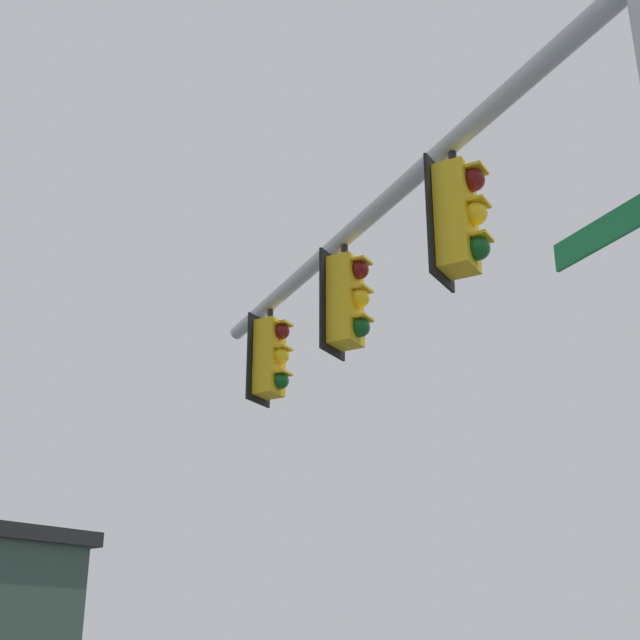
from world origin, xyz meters
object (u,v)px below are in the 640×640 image
(traffic_light_mid_inner, at_px, (347,301))
(traffic_light_mid_outer, at_px, (271,357))
(street_name_sign, at_px, (633,215))
(traffic_light_nearest_pole, at_px, (458,217))

(traffic_light_mid_inner, bearing_deg, traffic_light_mid_outer, -124.29)
(street_name_sign, bearing_deg, traffic_light_mid_outer, -124.40)
(traffic_light_mid_outer, distance_m, street_name_sign, 6.60)
(traffic_light_mid_inner, height_order, traffic_light_mid_outer, same)
(traffic_light_nearest_pole, xyz_separation_m, street_name_sign, (1.16, 1.68, -0.95))
(traffic_light_mid_outer, height_order, street_name_sign, traffic_light_mid_outer)
(traffic_light_nearest_pole, distance_m, traffic_light_mid_inner, 2.24)
(traffic_light_mid_outer, bearing_deg, street_name_sign, 55.60)
(traffic_light_nearest_pole, bearing_deg, traffic_light_mid_inner, -124.29)
(traffic_light_nearest_pole, relative_size, traffic_light_mid_inner, 1.00)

